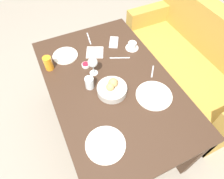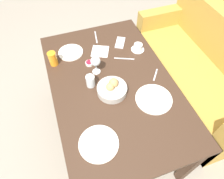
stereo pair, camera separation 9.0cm
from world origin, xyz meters
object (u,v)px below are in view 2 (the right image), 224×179
Objects in this scene: couch at (200,72)px; plate_near_right at (99,144)px; wine_glass at (96,62)px; bread_basket at (112,89)px; cell_phone at (120,43)px; water_tumbler at (90,81)px; fork_silver at (124,59)px; plate_near_left at (71,52)px; jam_bowl_berry at (89,63)px; knife_silver at (96,37)px; plate_far_center at (154,99)px; juice_glass at (53,59)px; spoon_coffee at (155,75)px; napkin at (100,51)px; coffee_cup at (138,47)px.

couch is 1.48m from plate_near_right.
couch is 1.26m from wine_glass.
bread_basket is 1.31× the size of cell_phone.
couch is 1.31m from water_tumbler.
plate_near_left is at bearing -118.12° from fork_silver.
plate_near_left is 0.86m from plate_near_right.
wine_glass is at bearing 16.93° from jam_bowl_berry.
knife_silver is (-0.64, 0.07, -0.03)m from bread_basket.
wine_glass is at bearing 146.12° from water_tumbler.
jam_bowl_berry is (-0.68, 0.13, 0.01)m from plate_near_right.
plate_far_center is 1.69× the size of wine_glass.
bread_basket reaches higher than knife_silver.
water_tumbler is at bearing 35.57° from juice_glass.
napkin is (-0.40, -0.33, 0.00)m from spoon_coffee.
plate_far_center is 0.24m from spoon_coffee.
bread_basket is at bearing -77.83° from couch.
wine_glass is 0.41m from cell_phone.
spoon_coffee is at bearing 27.43° from knife_silver.
knife_silver is at bearing 164.03° from wine_glass.
spoon_coffee is at bearing 58.38° from jam_bowl_berry.
cell_phone reaches higher than napkin.
bread_basket reaches higher than plate_near_left.
wine_glass reaches higher than bread_basket.
jam_bowl_berry is (-0.09, -1.17, 0.44)m from couch.
napkin is (-0.21, -1.04, 0.43)m from couch.
plate_far_center is (0.40, -0.83, 0.43)m from couch.
cell_phone is at bearing 131.31° from wine_glass.
juice_glass is 0.63× the size of napkin.
juice_glass is at bearing -133.79° from plate_far_center.
cell_phone is at bearing 87.63° from plate_near_left.
wine_glass is 0.44m from coffee_cup.
fork_silver is 1.50× the size of spoon_coffee.
couch is 1.20m from bread_basket.
plate_far_center is 1.39× the size of napkin.
jam_bowl_berry is 0.35m from knife_silver.
knife_silver is at bearing 174.08° from bread_basket.
plate_near_right is 0.96m from cell_phone.
water_tumbler is (-0.27, -0.39, 0.04)m from plate_far_center.
juice_glass reaches higher than jam_bowl_berry.
plate_near_right is at bearing -28.53° from cell_phone.
plate_near_right is 1.49× the size of cell_phone.
juice_glass is (-0.42, -0.35, 0.02)m from bread_basket.
coffee_cup reaches higher than plate_near_left.
couch reaches higher than jam_bowl_berry.
juice_glass reaches higher than fork_silver.
bread_basket is 0.83× the size of plate_far_center.
wine_glass is 0.83× the size of napkin.
water_tumbler is 0.39m from fork_silver.
napkin is at bearing 162.27° from plate_near_right.
juice_glass is at bearing -95.34° from coffee_cup.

